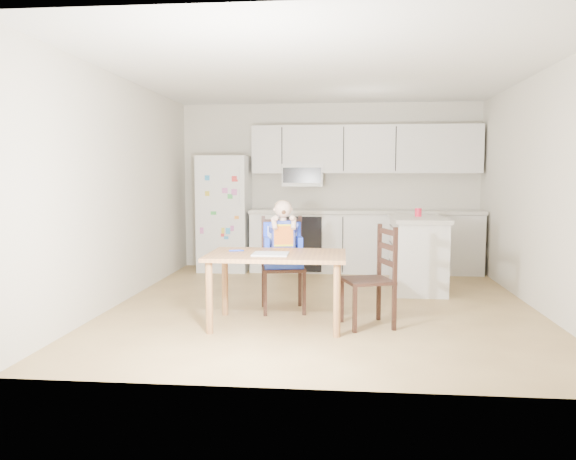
% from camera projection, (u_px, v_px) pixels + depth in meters
% --- Properties ---
extents(room, '(4.52, 5.01, 2.51)m').
position_uv_depth(room, '(325.00, 190.00, 6.55)').
color(room, olive).
rests_on(room, ground).
extents(refrigerator, '(0.72, 0.70, 1.70)m').
position_uv_depth(refrigerator, '(225.00, 213.00, 8.39)').
color(refrigerator, silver).
rests_on(refrigerator, ground).
extents(kitchen_run, '(3.37, 0.62, 2.15)m').
position_uv_depth(kitchen_run, '(363.00, 212.00, 8.28)').
color(kitchen_run, silver).
rests_on(kitchen_run, ground).
extents(kitchen_island, '(0.64, 1.23, 0.91)m').
position_uv_depth(kitchen_island, '(417.00, 253.00, 6.99)').
color(kitchen_island, silver).
rests_on(kitchen_island, ground).
extents(red_cup, '(0.08, 0.08, 0.10)m').
position_uv_depth(red_cup, '(418.00, 212.00, 6.97)').
color(red_cup, red).
rests_on(red_cup, kitchen_island).
extents(dining_table, '(1.28, 0.83, 0.69)m').
position_uv_depth(dining_table, '(277.00, 263.00, 5.26)').
color(dining_table, brown).
rests_on(dining_table, ground).
extents(napkin, '(0.33, 0.28, 0.01)m').
position_uv_depth(napkin, '(271.00, 254.00, 5.17)').
color(napkin, '#ADADB2').
rests_on(napkin, dining_table).
extents(toddler_spoon, '(0.12, 0.06, 0.02)m').
position_uv_depth(toddler_spoon, '(235.00, 251.00, 5.38)').
color(toddler_spoon, blue).
rests_on(toddler_spoon, dining_table).
extents(chair_booster, '(0.51, 0.51, 1.16)m').
position_uv_depth(chair_booster, '(283.00, 244.00, 5.87)').
color(chair_booster, black).
rests_on(chair_booster, ground).
extents(chair_side, '(0.53, 0.53, 0.95)m').
position_uv_depth(chair_side, '(377.00, 270.00, 5.26)').
color(chair_side, black).
rests_on(chair_side, ground).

